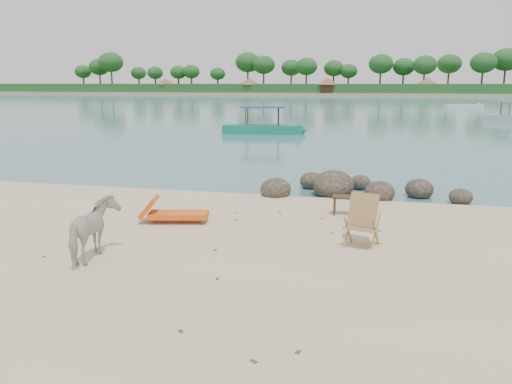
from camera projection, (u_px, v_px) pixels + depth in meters
water at (359, 101)px, 95.17m from camera, size 400.00×400.00×0.00m
far_shore at (366, 93)px, 171.26m from camera, size 420.00×90.00×1.40m
far_scenery at (364, 84)px, 138.90m from camera, size 420.00×18.00×9.50m
boulders at (346, 188)px, 15.52m from camera, size 6.20×2.79×0.96m
cow at (94, 231)px, 9.62m from camera, size 0.80×1.46×1.18m
side_table at (344, 206)px, 12.99m from camera, size 0.61×0.40×0.48m
lounge_chair at (178, 212)px, 12.26m from camera, size 1.91×1.01×0.54m
deck_chair at (362, 223)px, 10.42m from camera, size 0.88×0.92×1.06m
boat_near at (263, 111)px, 34.19m from camera, size 6.25×2.19×2.98m
boat_far at (464, 106)px, 66.95m from camera, size 5.81×3.02×0.66m
dead_leaves at (237, 254)px, 10.06m from camera, size 7.65×7.56×0.00m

